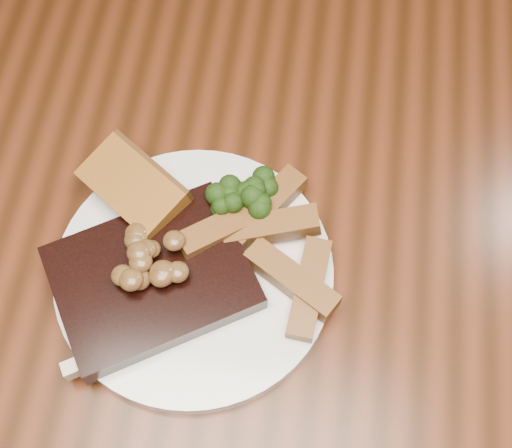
{
  "coord_description": "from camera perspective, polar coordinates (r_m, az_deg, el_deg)",
  "views": [
    {
      "loc": [
        0.05,
        -0.3,
        1.38
      ],
      "look_at": [
        0.01,
        -0.02,
        0.78
      ],
      "focal_mm": 50.0,
      "sensor_mm": 36.0,
      "label": 1
    }
  ],
  "objects": [
    {
      "name": "plate",
      "position": [
        0.67,
        -4.95,
        -3.95
      ],
      "size": [
        0.31,
        0.31,
        0.01
      ],
      "primitive_type": "cylinder",
      "rotation": [
        0.0,
        0.0,
        0.24
      ],
      "color": "white",
      "rests_on": "dining_table"
    },
    {
      "name": "mushroom_pile",
      "position": [
        0.63,
        -8.6,
        -2.92
      ],
      "size": [
        0.07,
        0.07,
        0.03
      ],
      "primitive_type": null,
      "color": "brown",
      "rests_on": "steak"
    },
    {
      "name": "steak_bone",
      "position": [
        0.64,
        -9.29,
        -9.32
      ],
      "size": [
        0.12,
        0.08,
        0.02
      ],
      "primitive_type": "cube",
      "rotation": [
        0.0,
        0.0,
        0.55
      ],
      "color": "#C0B395",
      "rests_on": "plate"
    },
    {
      "name": "dining_table",
      "position": [
        0.78,
        -0.63,
        -2.85
      ],
      "size": [
        1.6,
        0.9,
        0.75
      ],
      "color": "#481F0E",
      "rests_on": "ground"
    },
    {
      "name": "steak",
      "position": [
        0.66,
        -8.31,
        -4.35
      ],
      "size": [
        0.21,
        0.2,
        0.03
      ],
      "primitive_type": "cube",
      "rotation": [
        0.0,
        0.0,
        0.55
      ],
      "color": "black",
      "rests_on": "plate"
    },
    {
      "name": "garlic_bread",
      "position": [
        0.7,
        -9.63,
        2.14
      ],
      "size": [
        0.11,
        0.1,
        0.02
      ],
      "primitive_type": "cube",
      "rotation": [
        0.0,
        0.0,
        -0.62
      ],
      "color": "brown",
      "rests_on": "plate"
    },
    {
      "name": "ground",
      "position": [
        1.41,
        -0.36,
        -13.42
      ],
      "size": [
        4.5,
        4.5,
        0.0
      ],
      "primitive_type": "plane",
      "color": "#3A1B0D",
      "rests_on": "ground"
    },
    {
      "name": "potato_wedges",
      "position": [
        0.66,
        1.35,
        -2.65
      ],
      "size": [
        0.12,
        0.12,
        0.02
      ],
      "primitive_type": null,
      "color": "brown",
      "rests_on": "plate"
    },
    {
      "name": "broccoli_cluster",
      "position": [
        0.68,
        -0.23,
        2.46
      ],
      "size": [
        0.06,
        0.06,
        0.04
      ],
      "primitive_type": null,
      "color": "#1B340B",
      "rests_on": "plate"
    }
  ]
}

